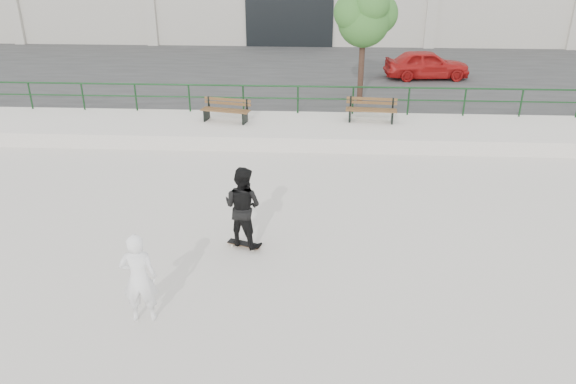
# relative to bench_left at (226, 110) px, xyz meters

# --- Properties ---
(ground) EXTENTS (120.00, 120.00, 0.00)m
(ground) POSITION_rel_bench_left_xyz_m (1.47, -9.70, -0.89)
(ground) COLOR silver
(ground) RESTS_ON ground
(ledge) EXTENTS (30.00, 3.00, 0.50)m
(ledge) POSITION_rel_bench_left_xyz_m (1.47, -0.20, -0.64)
(ledge) COLOR silver
(ledge) RESTS_ON ground
(parking_strip) EXTENTS (60.00, 14.00, 0.50)m
(parking_strip) POSITION_rel_bench_left_xyz_m (1.47, 8.30, -0.64)
(parking_strip) COLOR #323232
(parking_strip) RESTS_ON ground
(railing) EXTENTS (28.00, 0.06, 1.03)m
(railing) POSITION_rel_bench_left_xyz_m (1.47, 1.10, 0.35)
(railing) COLOR #163C1B
(railing) RESTS_ON ledge
(bench_left) EXTENTS (1.78, 0.84, 0.79)m
(bench_left) POSITION_rel_bench_left_xyz_m (0.00, 0.00, 0.00)
(bench_left) COLOR brown
(bench_left) RESTS_ON ledge
(bench_right) EXTENTS (1.81, 0.67, 0.81)m
(bench_right) POSITION_rel_bench_left_xyz_m (5.08, 0.28, 0.01)
(bench_right) COLOR brown
(bench_right) RESTS_ON ledge
(tree) EXTENTS (2.44, 2.17, 4.34)m
(tree) POSITION_rel_bench_left_xyz_m (4.88, 2.99, 2.86)
(tree) COLOR #4D3026
(tree) RESTS_ON parking_strip
(red_car) EXTENTS (3.87, 1.84, 1.28)m
(red_car) POSITION_rel_bench_left_xyz_m (8.08, 6.80, 0.25)
(red_car) COLOR #B21715
(red_car) RESTS_ON parking_strip
(skateboard) EXTENTS (0.80, 0.44, 0.09)m
(skateboard) POSITION_rel_bench_left_xyz_m (1.59, -7.78, -0.82)
(skateboard) COLOR black
(skateboard) RESTS_ON ground
(standing_skater) EXTENTS (1.12, 1.03, 1.87)m
(standing_skater) POSITION_rel_bench_left_xyz_m (1.59, -7.78, 0.14)
(standing_skater) COLOR black
(standing_skater) RESTS_ON skateboard
(seated_skater) EXTENTS (0.71, 0.52, 1.79)m
(seated_skater) POSITION_rel_bench_left_xyz_m (0.05, -10.50, 0.00)
(seated_skater) COLOR white
(seated_skater) RESTS_ON ground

